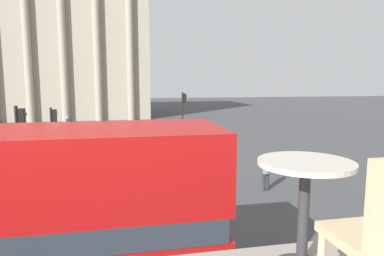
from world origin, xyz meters
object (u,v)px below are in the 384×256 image
at_px(traffic_light_mid, 53,130).
at_px(pedestrian_grey, 266,170).
at_px(plaza_building_left, 57,46).
at_px(traffic_light_far, 183,111).
at_px(cafe_dining_table, 304,191).
at_px(pedestrian_red, 60,140).
at_px(traffic_light_near, 21,145).
at_px(pedestrian_blue, 67,125).
at_px(pedestrian_black, 97,147).

height_order(traffic_light_mid, pedestrian_grey, traffic_light_mid).
bearing_deg(plaza_building_left, traffic_light_far, -63.88).
height_order(cafe_dining_table, pedestrian_red, cafe_dining_table).
height_order(cafe_dining_table, traffic_light_mid, cafe_dining_table).
bearing_deg(traffic_light_near, pedestrian_grey, 5.78).
height_order(pedestrian_blue, pedestrian_red, pedestrian_blue).
xyz_separation_m(plaza_building_left, pedestrian_black, (7.24, -31.43, -8.86)).
bearing_deg(pedestrian_red, pedestrian_blue, 138.38).
relative_size(pedestrian_blue, pedestrian_red, 1.03).
xyz_separation_m(plaza_building_left, pedestrian_red, (4.65, -28.53, -8.84)).
xyz_separation_m(traffic_light_far, pedestrian_blue, (-9.34, 6.69, -1.63)).
xyz_separation_m(plaza_building_left, pedestrian_blue, (3.96, -20.44, -8.81)).
height_order(traffic_light_mid, traffic_light_far, traffic_light_far).
distance_m(traffic_light_mid, pedestrian_black, 2.99).
distance_m(traffic_light_near, pedestrian_grey, 10.11).
distance_m(plaza_building_left, pedestrian_grey, 42.11).
bearing_deg(plaza_building_left, pedestrian_red, -80.75).
bearing_deg(pedestrian_grey, plaza_building_left, 9.11).
distance_m(cafe_dining_table, traffic_light_near, 12.22).
bearing_deg(pedestrian_blue, pedestrian_red, -176.92).
height_order(cafe_dining_table, traffic_light_far, cafe_dining_table).
bearing_deg(pedestrian_black, pedestrian_blue, 71.38).
height_order(traffic_light_near, pedestrian_black, traffic_light_near).
xyz_separation_m(pedestrian_grey, pedestrian_red, (-10.45, 9.76, 0.08)).
bearing_deg(pedestrian_grey, pedestrian_blue, 19.55).
height_order(plaza_building_left, traffic_light_near, plaza_building_left).
bearing_deg(plaza_building_left, traffic_light_mid, -81.16).
bearing_deg(pedestrian_black, pedestrian_grey, -76.35).
xyz_separation_m(cafe_dining_table, plaza_building_left, (-9.91, 50.45, 5.63)).
xyz_separation_m(traffic_light_mid, pedestrian_grey, (9.95, -5.19, -1.39)).
relative_size(pedestrian_blue, pedestrian_black, 1.05).
height_order(cafe_dining_table, traffic_light_near, cafe_dining_table).
xyz_separation_m(cafe_dining_table, pedestrian_blue, (-5.95, 30.01, -3.17)).
distance_m(pedestrian_blue, pedestrian_black, 11.47).
height_order(pedestrian_grey, pedestrian_red, pedestrian_red).
height_order(pedestrian_black, pedestrian_red, pedestrian_red).
height_order(traffic_light_far, pedestrian_red, traffic_light_far).
height_order(plaza_building_left, traffic_light_mid, plaza_building_left).
bearing_deg(plaza_building_left, pedestrian_black, -77.03).
xyz_separation_m(traffic_light_near, pedestrian_black, (2.06, 7.86, -1.64)).
bearing_deg(traffic_light_far, pedestrian_black, -144.63).
bearing_deg(traffic_light_far, pedestrian_red, -170.79).
bearing_deg(pedestrian_blue, pedestrian_black, -165.15).
bearing_deg(traffic_light_near, traffic_light_mid, 90.30).
height_order(cafe_dining_table, pedestrian_grey, cafe_dining_table).
distance_m(traffic_light_mid, traffic_light_far, 10.11).
height_order(traffic_light_mid, pedestrian_black, traffic_light_mid).
distance_m(traffic_light_near, pedestrian_black, 8.29).
bearing_deg(cafe_dining_table, plaza_building_left, 101.12).
distance_m(traffic_light_near, pedestrian_red, 10.90).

